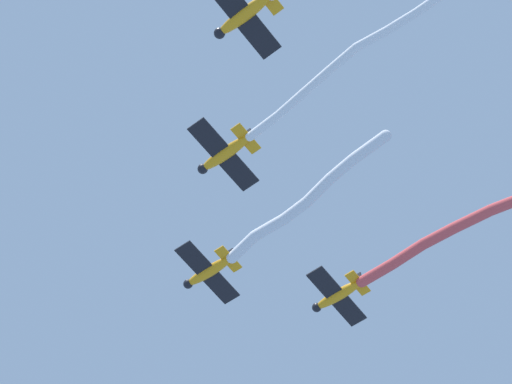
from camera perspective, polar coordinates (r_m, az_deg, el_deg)
The scene contains 7 objects.
airplane_lead at distance 72.38m, azimuth -3.18°, elevation -5.29°, with size 5.46×6.69×1.75m.
smoke_trail_lead at distance 69.71m, azimuth 3.37°, elevation -0.42°, with size 14.89×8.61×3.19m.
airplane_left_wing at distance 66.35m, azimuth -2.11°, elevation 2.53°, with size 5.40×6.74×1.75m.
smoke_trail_left_wing at distance 65.80m, azimuth 5.89°, elevation 8.51°, with size 15.32×10.61×4.72m.
airplane_right_wing at distance 74.47m, azimuth 5.40°, elevation -6.83°, with size 5.42×6.72×1.75m.
smoke_trail_right_wing at distance 72.84m, azimuth 14.88°, elevation -1.58°, with size 18.51×15.36×3.14m.
airplane_slot at distance 61.52m, azimuth -0.84°, elevation 11.62°, with size 5.39×6.75×1.75m.
Camera 1 is at (39.86, -17.59, 4.02)m, focal length 60.44 mm.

